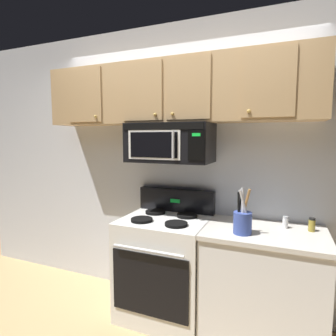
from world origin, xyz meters
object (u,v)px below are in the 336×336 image
Objects in this scene: over_range_microwave at (170,143)px; salt_shaker at (285,222)px; utensil_crock_blue at (243,221)px; stove_range at (165,265)px; spice_jar at (312,225)px.

salt_shaker is (0.99, 0.01, -0.63)m from over_range_microwave.
salt_shaker is at bearing 0.62° from over_range_microwave.
utensil_crock_blue is (0.69, -0.26, -0.58)m from over_range_microwave.
salt_shaker is (0.30, 0.27, -0.05)m from utensil_crock_blue.
over_range_microwave is (-0.00, 0.12, 1.11)m from stove_range.
over_range_microwave is 2.16× the size of utensil_crock_blue.
utensil_crock_blue is at bearing -138.34° from salt_shaker.
over_range_microwave is 1.17m from salt_shaker.
over_range_microwave is at bearing 90.14° from stove_range.
over_range_microwave is 1.33m from spice_jar.
utensil_crock_blue reaches higher than stove_range.
stove_range is 11.62× the size of salt_shaker.
salt_shaker is at bearing 7.32° from stove_range.
utensil_crock_blue reaches higher than spice_jar.
stove_range is 1.11m from over_range_microwave.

